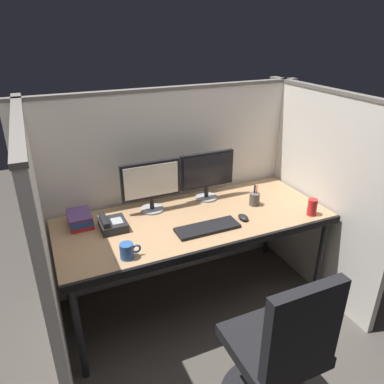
{
  "coord_description": "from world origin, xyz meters",
  "views": [
    {
      "loc": [
        -0.93,
        -1.75,
        1.98
      ],
      "look_at": [
        0.0,
        0.35,
        0.92
      ],
      "focal_mm": 34.22,
      "sensor_mm": 36.0,
      "label": 1
    }
  ],
  "objects": [
    {
      "name": "book_stack",
      "position": [
        -0.75,
        0.53,
        0.79
      ],
      "size": [
        0.15,
        0.21,
        0.09
      ],
      "color": "#B22626",
      "rests_on": "desk"
    },
    {
      "name": "cubicle_partition_rear",
      "position": [
        0.0,
        0.74,
        0.79
      ],
      "size": [
        2.21,
        0.06,
        1.57
      ],
      "color": "beige",
      "rests_on": "ground"
    },
    {
      "name": "desk_phone",
      "position": [
        -0.56,
        0.39,
        0.77
      ],
      "size": [
        0.17,
        0.19,
        0.09
      ],
      "color": "black",
      "rests_on": "desk"
    },
    {
      "name": "cubicle_partition_left",
      "position": [
        -0.99,
        0.2,
        0.79
      ],
      "size": [
        0.06,
        1.41,
        1.57
      ],
      "color": "beige",
      "rests_on": "ground"
    },
    {
      "name": "monitor_right",
      "position": [
        0.21,
        0.55,
        0.96
      ],
      "size": [
        0.43,
        0.17,
        0.37
      ],
      "color": "gray",
      "rests_on": "desk"
    },
    {
      "name": "office_chair",
      "position": [
        0.02,
        -0.7,
        0.36
      ],
      "size": [
        0.52,
        0.52,
        0.97
      ],
      "rotation": [
        0.0,
        0.0,
        0.14
      ],
      "color": "black",
      "rests_on": "ground"
    },
    {
      "name": "keyboard_main",
      "position": [
        0.01,
        0.13,
        0.75
      ],
      "size": [
        0.43,
        0.15,
        0.02
      ],
      "primitive_type": "cube",
      "color": "black",
      "rests_on": "desk"
    },
    {
      "name": "monitor_left",
      "position": [
        -0.24,
        0.53,
        0.96
      ],
      "size": [
        0.43,
        0.17,
        0.37
      ],
      "color": "gray",
      "rests_on": "desk"
    },
    {
      "name": "cubicle_partition_right",
      "position": [
        0.99,
        0.2,
        0.79
      ],
      "size": [
        0.06,
        1.41,
        1.57
      ],
      "color": "beige",
      "rests_on": "ground"
    },
    {
      "name": "coffee_mug",
      "position": [
        -0.55,
        0.02,
        0.79
      ],
      "size": [
        0.13,
        0.08,
        0.09
      ],
      "color": "#264C8C",
      "rests_on": "desk"
    },
    {
      "name": "pen_cup",
      "position": [
        0.49,
        0.31,
        0.79
      ],
      "size": [
        0.08,
        0.08,
        0.16
      ],
      "color": "#4C4742",
      "rests_on": "desk"
    },
    {
      "name": "ground_plane",
      "position": [
        0.0,
        0.0,
        0.0
      ],
      "size": [
        8.0,
        8.0,
        0.0
      ],
      "primitive_type": "plane",
      "color": "#423D38"
    },
    {
      "name": "soda_can",
      "position": [
        0.78,
        0.01,
        0.8
      ],
      "size": [
        0.07,
        0.07,
        0.12
      ],
      "primitive_type": "cylinder",
      "color": "red",
      "rests_on": "desk"
    },
    {
      "name": "computer_mouse",
      "position": [
        0.3,
        0.15,
        0.76
      ],
      "size": [
        0.06,
        0.1,
        0.04
      ],
      "color": "black",
      "rests_on": "desk"
    },
    {
      "name": "desk",
      "position": [
        0.0,
        0.29,
        0.69
      ],
      "size": [
        1.9,
        0.8,
        0.74
      ],
      "color": "#997551",
      "rests_on": "ground"
    }
  ]
}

